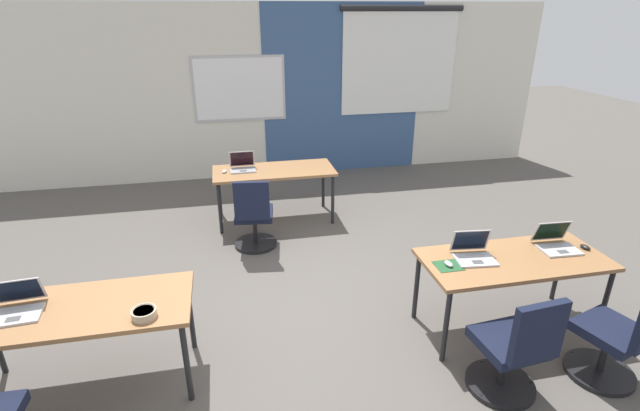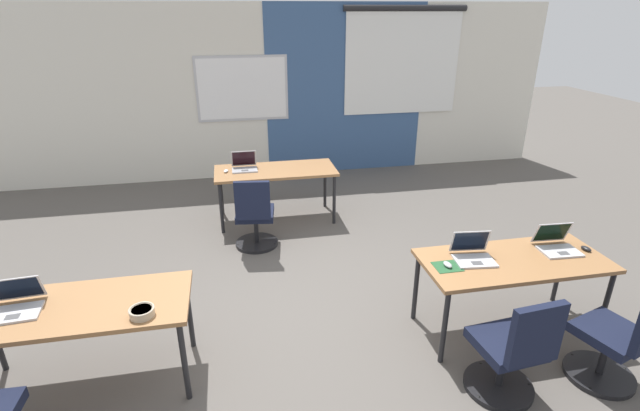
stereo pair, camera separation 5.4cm
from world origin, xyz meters
name	(u,v)px [view 1 (the left image)]	position (x,y,z in m)	size (l,w,h in m)	color
ground_plane	(303,312)	(0.00, 0.00, 0.00)	(24.00, 24.00, 0.00)	#56514C
back_wall_assembly	(261,92)	(0.05, 4.20, 1.41)	(10.00, 0.27, 2.80)	silver
desk_near_left	(78,314)	(-1.75, -0.60, 0.66)	(1.60, 0.70, 0.72)	olive
desk_near_right	(513,264)	(1.75, -0.60, 0.66)	(1.60, 0.70, 0.72)	olive
desk_far_center	(274,174)	(0.00, 2.20, 0.66)	(1.60, 0.70, 0.72)	olive
laptop_far_left	(243,166)	(-0.40, 2.28, 0.77)	(0.33, 0.29, 0.23)	#9E9EA3
mouse_far_left	(224,171)	(-0.65, 2.21, 0.74)	(0.08, 0.11, 0.03)	silver
chair_far_left	(254,220)	(-0.34, 1.41, 0.38)	(0.52, 0.56, 0.92)	black
laptop_near_right_inner	(473,253)	(1.40, -0.53, 0.77)	(0.36, 0.33, 0.23)	#B7B7BC
mousepad_near_right_inner	(448,266)	(1.13, -0.61, 0.72)	(0.22, 0.19, 0.00)	#23512D
mouse_near_right_inner	(449,264)	(1.13, -0.61, 0.74)	(0.07, 0.11, 0.03)	#B2B2B7
chair_near_right_inner	(513,353)	(1.33, -1.33, 0.38)	(0.52, 0.56, 0.92)	black
laptop_near_right_end	(556,243)	(2.21, -0.52, 0.77)	(0.35, 0.33, 0.23)	#B7B7BC
mouse_near_right_end	(585,247)	(2.46, -0.58, 0.74)	(0.07, 0.11, 0.03)	black
chair_near_right_end	(619,341)	(2.19, -1.37, 0.38)	(0.55, 0.60, 0.92)	black
laptop_near_left_end	(16,307)	(-2.14, -0.58, 0.77)	(0.35, 0.33, 0.23)	#B7B7BC
snack_bowl	(144,313)	(-1.26, -0.82, 0.76)	(0.18, 0.18, 0.06)	tan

